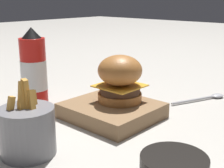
{
  "coord_description": "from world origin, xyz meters",
  "views": [
    {
      "loc": [
        -0.5,
        0.57,
        0.29
      ],
      "look_at": [
        -0.01,
        0.03,
        0.09
      ],
      "focal_mm": 50.0,
      "sensor_mm": 36.0,
      "label": 1
    }
  ],
  "objects": [
    {
      "name": "ketchup_bottle",
      "position": [
        0.2,
        0.11,
        0.1
      ],
      "size": [
        0.07,
        0.07,
        0.22
      ],
      "color": "red",
      "rests_on": "ground_plane"
    },
    {
      "name": "ketchup_puddle",
      "position": [
        0.12,
        -0.19,
        0.0
      ],
      "size": [
        0.05,
        0.05,
        0.0
      ],
      "color": "#9E140F",
      "rests_on": "ground_plane"
    },
    {
      "name": "ground_plane",
      "position": [
        0.0,
        0.0,
        0.0
      ],
      "size": [
        6.0,
        6.0,
        0.0
      ],
      "primitive_type": "plane",
      "color": "#B7B2A8"
    },
    {
      "name": "serving_board",
      "position": [
        -0.01,
        0.03,
        0.02
      ],
      "size": [
        0.21,
        0.19,
        0.04
      ],
      "color": "olive",
      "rests_on": "ground_plane"
    },
    {
      "name": "spoon",
      "position": [
        -0.12,
        -0.27,
        0.01
      ],
      "size": [
        0.09,
        0.18,
        0.01
      ],
      "rotation": [
        0.0,
        0.0,
        4.33
      ],
      "color": "#B2B2B7",
      "rests_on": "ground_plane"
    },
    {
      "name": "burger",
      "position": [
        -0.01,
        -0.0,
        0.1
      ],
      "size": [
        0.11,
        0.11,
        0.12
      ],
      "color": "#AD6B33",
      "rests_on": "serving_board"
    },
    {
      "name": "fries_basket",
      "position": [
        -0.01,
        0.27,
        0.05
      ],
      "size": [
        0.11,
        0.11,
        0.15
      ],
      "color": "slate",
      "rests_on": "ground_plane"
    },
    {
      "name": "side_bowl",
      "position": [
        -0.27,
        0.17,
        0.02
      ],
      "size": [
        0.11,
        0.11,
        0.04
      ],
      "color": "black",
      "rests_on": "ground_plane"
    }
  ]
}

